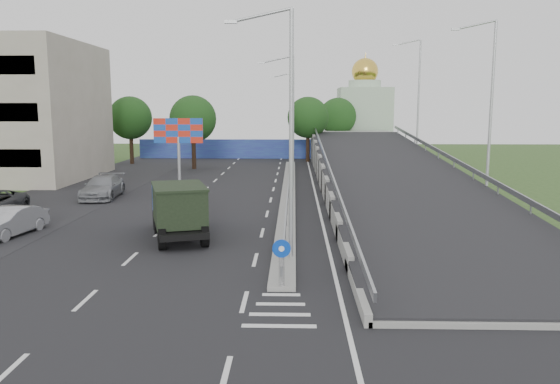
{
  "coord_description": "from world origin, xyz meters",
  "views": [
    {
      "loc": [
        0.43,
        -16.18,
        6.38
      ],
      "look_at": [
        -0.28,
        10.65,
        2.2
      ],
      "focal_mm": 35.0,
      "sensor_mm": 36.0,
      "label": 1
    }
  ],
  "objects_px": {
    "parked_car_d": "(103,187)",
    "sign_bollard": "(282,263)",
    "lamp_post_mid": "(290,115)",
    "lamp_post_near": "(287,121)",
    "parked_car_b": "(9,222)",
    "dump_truck": "(178,207)",
    "church": "(364,115)",
    "billboard": "(178,135)",
    "lamp_post_far": "(292,112)"
  },
  "relations": [
    {
      "from": "lamp_post_near",
      "to": "dump_truck",
      "type": "bearing_deg",
      "value": 142.47
    },
    {
      "from": "sign_bollard",
      "to": "billboard",
      "type": "relative_size",
      "value": 0.3
    },
    {
      "from": "lamp_post_mid",
      "to": "church",
      "type": "height_order",
      "value": "church"
    },
    {
      "from": "billboard",
      "to": "dump_truck",
      "type": "xyz_separation_m",
      "value": [
        3.68,
        -17.83,
        -2.69
      ]
    },
    {
      "from": "lamp_post_near",
      "to": "church",
      "type": "relative_size",
      "value": 0.73
    },
    {
      "from": "lamp_post_mid",
      "to": "lamp_post_near",
      "type": "bearing_deg",
      "value": -90.0
    },
    {
      "from": "church",
      "to": "dump_truck",
      "type": "relative_size",
      "value": 2.12
    },
    {
      "from": "sign_bollard",
      "to": "lamp_post_mid",
      "type": "bearing_deg",
      "value": 89.74
    },
    {
      "from": "billboard",
      "to": "parked_car_b",
      "type": "relative_size",
      "value": 1.25
    },
    {
      "from": "sign_bollard",
      "to": "parked_car_d",
      "type": "bearing_deg",
      "value": 124.01
    },
    {
      "from": "parked_car_b",
      "to": "parked_car_d",
      "type": "height_order",
      "value": "parked_car_d"
    },
    {
      "from": "parked_car_d",
      "to": "dump_truck",
      "type": "bearing_deg",
      "value": -59.75
    },
    {
      "from": "lamp_post_mid",
      "to": "lamp_post_far",
      "type": "height_order",
      "value": "same"
    },
    {
      "from": "lamp_post_far",
      "to": "parked_car_b",
      "type": "relative_size",
      "value": 2.29
    },
    {
      "from": "sign_bollard",
      "to": "dump_truck",
      "type": "relative_size",
      "value": 0.26
    },
    {
      "from": "parked_car_b",
      "to": "dump_truck",
      "type": "bearing_deg",
      "value": 10.56
    },
    {
      "from": "church",
      "to": "parked_car_d",
      "type": "bearing_deg",
      "value": -121.07
    },
    {
      "from": "sign_bollard",
      "to": "lamp_post_near",
      "type": "distance_m",
      "value": 6.12
    },
    {
      "from": "lamp_post_far",
      "to": "billboard",
      "type": "height_order",
      "value": "lamp_post_far"
    },
    {
      "from": "lamp_post_mid",
      "to": "parked_car_d",
      "type": "height_order",
      "value": "lamp_post_mid"
    },
    {
      "from": "billboard",
      "to": "sign_bollard",
      "type": "bearing_deg",
      "value": -70.79
    },
    {
      "from": "lamp_post_far",
      "to": "parked_car_b",
      "type": "bearing_deg",
      "value": -111.14
    },
    {
      "from": "lamp_post_mid",
      "to": "church",
      "type": "bearing_deg",
      "value": 73.78
    },
    {
      "from": "church",
      "to": "sign_bollard",
      "type": "bearing_deg",
      "value": -99.81
    },
    {
      "from": "lamp_post_mid",
      "to": "dump_truck",
      "type": "height_order",
      "value": "lamp_post_mid"
    },
    {
      "from": "parked_car_d",
      "to": "sign_bollard",
      "type": "bearing_deg",
      "value": -60.01
    },
    {
      "from": "lamp_post_near",
      "to": "church",
      "type": "distance_m",
      "value": 54.9
    },
    {
      "from": "church",
      "to": "parked_car_d",
      "type": "xyz_separation_m",
      "value": [
        -23.12,
        -38.38,
        -4.52
      ]
    },
    {
      "from": "sign_bollard",
      "to": "church",
      "type": "xyz_separation_m",
      "value": [
        10.0,
        57.83,
        4.28
      ]
    },
    {
      "from": "billboard",
      "to": "parked_car_b",
      "type": "bearing_deg",
      "value": -104.92
    },
    {
      "from": "billboard",
      "to": "dump_truck",
      "type": "distance_m",
      "value": 18.4
    },
    {
      "from": "lamp_post_mid",
      "to": "church",
      "type": "relative_size",
      "value": 0.73
    },
    {
      "from": "church",
      "to": "dump_truck",
      "type": "height_order",
      "value": "church"
    },
    {
      "from": "church",
      "to": "lamp_post_far",
      "type": "bearing_deg",
      "value": -125.24
    },
    {
      "from": "lamp_post_mid",
      "to": "church",
      "type": "distance_m",
      "value": 35.41
    },
    {
      "from": "lamp_post_near",
      "to": "dump_truck",
      "type": "xyz_separation_m",
      "value": [
        -5.43,
        4.17,
        -4.31
      ]
    },
    {
      "from": "dump_truck",
      "to": "parked_car_d",
      "type": "height_order",
      "value": "dump_truck"
    },
    {
      "from": "billboard",
      "to": "parked_car_b",
      "type": "height_order",
      "value": "billboard"
    },
    {
      "from": "sign_bollard",
      "to": "parked_car_d",
      "type": "height_order",
      "value": "sign_bollard"
    },
    {
      "from": "church",
      "to": "parked_car_b",
      "type": "xyz_separation_m",
      "value": [
        -23.77,
        -49.91,
        -4.58
      ]
    },
    {
      "from": "church",
      "to": "lamp_post_mid",
      "type": "bearing_deg",
      "value": -106.22
    },
    {
      "from": "lamp_post_far",
      "to": "church",
      "type": "distance_m",
      "value": 17.15
    },
    {
      "from": "lamp_post_near",
      "to": "lamp_post_far",
      "type": "relative_size",
      "value": 1.0
    },
    {
      "from": "parked_car_d",
      "to": "church",
      "type": "bearing_deg",
      "value": 54.91
    },
    {
      "from": "lamp_post_mid",
      "to": "parked_car_b",
      "type": "bearing_deg",
      "value": -131.1
    },
    {
      "from": "lamp_post_near",
      "to": "parked_car_d",
      "type": "xyz_separation_m",
      "value": [
        -13.23,
        15.62,
        -5.02
      ]
    },
    {
      "from": "sign_bollard",
      "to": "lamp_post_far",
      "type": "height_order",
      "value": "lamp_post_far"
    },
    {
      "from": "billboard",
      "to": "dump_truck",
      "type": "height_order",
      "value": "billboard"
    },
    {
      "from": "church",
      "to": "parked_car_d",
      "type": "height_order",
      "value": "church"
    },
    {
      "from": "dump_truck",
      "to": "parked_car_b",
      "type": "relative_size",
      "value": 1.48
    }
  ]
}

